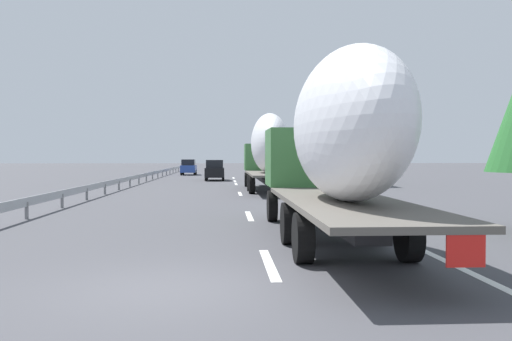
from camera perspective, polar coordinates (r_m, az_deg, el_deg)
name	(u,v)px	position (r m, az deg, el deg)	size (l,w,h in m)	color
ground_plane	(215,181)	(48.84, -4.40, -1.08)	(260.00, 260.00, 0.00)	#424247
lane_stripe_0	(269,264)	(11.04, 1.40, -9.87)	(3.20, 0.20, 0.01)	white
lane_stripe_1	(249,216)	(19.74, -0.72, -4.84)	(3.20, 0.20, 0.01)	white
lane_stripe_2	(240,194)	(31.52, -1.71, -2.48)	(3.20, 0.20, 0.01)	white
lane_stripe_3	(236,184)	(42.77, -2.14, -1.44)	(3.20, 0.20, 0.01)	white
lane_stripe_4	(235,181)	(47.45, -2.26, -1.15)	(3.20, 0.20, 0.01)	white
lane_stripe_5	(234,178)	(54.92, -2.40, -0.79)	(3.20, 0.20, 0.01)	white
edge_line_right	(270,178)	(54.03, 1.54, -0.83)	(110.00, 0.20, 0.01)	white
truck_lead	(268,149)	(33.66, 1.25, 2.27)	(13.84, 2.55, 4.78)	#387038
truck_trailing	(336,142)	(13.21, 8.45, 3.04)	(13.18, 2.55, 4.53)	#387038
car_black_suv	(215,170)	(49.29, -4.40, 0.04)	(4.31, 1.75, 1.88)	black
car_blue_sedan	(189,167)	(64.49, -7.16, 0.36)	(4.41, 1.75, 1.85)	#28479E
road_sign	(284,157)	(52.12, 3.04, 1.48)	(0.10, 0.90, 3.15)	gray
tree_0	(351,139)	(47.81, 10.03, 3.34)	(3.53, 3.53, 5.80)	#472D19
tree_2	(300,144)	(83.24, 4.68, 2.78)	(3.90, 3.90, 6.71)	#472D19
tree_3	(304,149)	(77.29, 5.12, 2.24)	(2.49, 2.49, 5.09)	#472D19
tree_4	(357,135)	(40.57, 10.63, 3.77)	(3.93, 3.93, 5.92)	#472D19
tree_5	(335,146)	(57.95, 8.39, 2.64)	(3.34, 3.34, 5.46)	#472D19
guardrail_median	(153,173)	(52.27, -10.93, -0.30)	(94.00, 0.10, 0.76)	#9EA0A5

